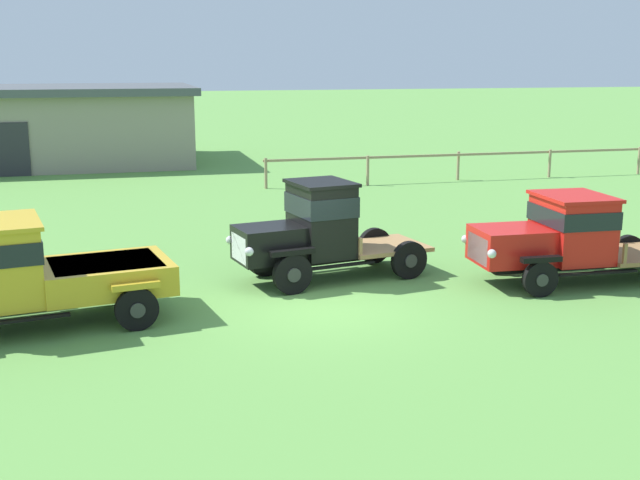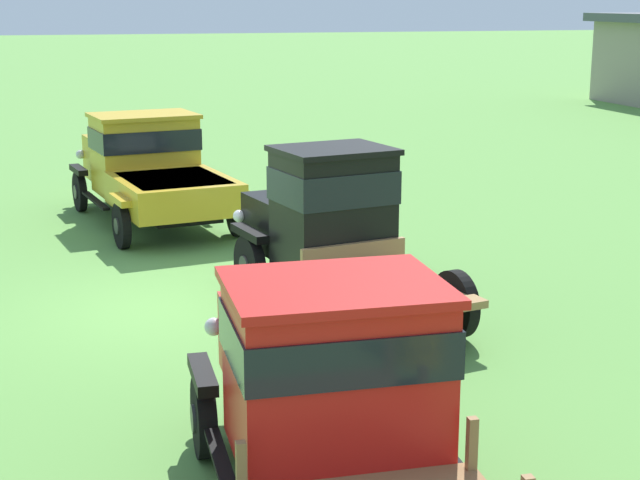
# 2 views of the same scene
# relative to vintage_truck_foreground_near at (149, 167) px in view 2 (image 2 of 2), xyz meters

# --- Properties ---
(ground_plane) EXTENTS (240.00, 240.00, 0.00)m
(ground_plane) POSITION_rel_vintage_truck_foreground_near_xyz_m (6.08, -0.22, -1.11)
(ground_plane) COLOR #5B9342
(vintage_truck_foreground_near) EXTENTS (5.87, 3.12, 2.16)m
(vintage_truck_foreground_near) POSITION_rel_vintage_truck_foreground_near_xyz_m (0.00, 0.00, 0.00)
(vintage_truck_foreground_near) COLOR black
(vintage_truck_foreground_near) RESTS_ON ground
(vintage_truck_second_in_line) EXTENTS (4.96, 2.59, 2.36)m
(vintage_truck_second_in_line) POSITION_rel_vintage_truck_foreground_near_xyz_m (6.45, 1.90, 0.12)
(vintage_truck_second_in_line) COLOR black
(vintage_truck_second_in_line) RESTS_ON ground
(vintage_truck_midrow_center) EXTENTS (5.47, 2.39, 2.08)m
(vintage_truck_midrow_center) POSITION_rel_vintage_truck_foreground_near_xyz_m (12.00, 0.28, -0.00)
(vintage_truck_midrow_center) COLOR black
(vintage_truck_midrow_center) RESTS_ON ground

